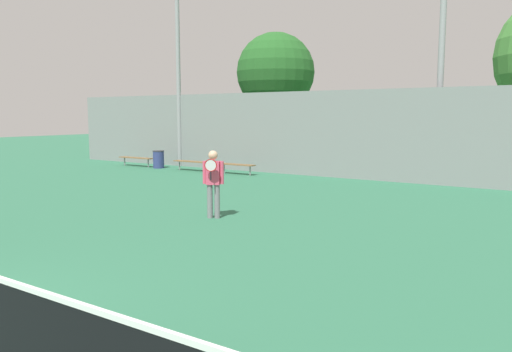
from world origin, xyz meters
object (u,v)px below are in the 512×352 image
(bench_adjacent_court, at_px, (237,165))
(tennis_player, at_px, (213,180))
(bench_by_gate, at_px, (136,158))
(light_pole_near_left, at_px, (443,20))
(light_pole_far_right, at_px, (178,47))
(bench_courtside_near, at_px, (193,162))
(tree_green_broad, at_px, (275,72))
(trash_bin, at_px, (159,159))

(bench_adjacent_court, bearing_deg, tennis_player, -58.02)
(bench_adjacent_court, xyz_separation_m, bench_by_gate, (-6.27, -0.00, 0.00))
(light_pole_near_left, xyz_separation_m, light_pole_far_right, (-12.48, -0.69, -0.11))
(light_pole_near_left, bearing_deg, bench_courtside_near, -169.03)
(bench_adjacent_court, relative_size, tree_green_broad, 0.24)
(tennis_player, bearing_deg, light_pole_far_right, 109.86)
(bench_adjacent_court, bearing_deg, tree_green_broad, 109.26)
(tennis_player, relative_size, bench_adjacent_court, 0.98)
(bench_adjacent_court, height_order, bench_by_gate, same)
(bench_adjacent_court, relative_size, light_pole_far_right, 0.18)
(light_pole_far_right, height_order, trash_bin, light_pole_far_right)
(tennis_player, distance_m, tree_green_broad, 17.76)
(bench_adjacent_court, relative_size, trash_bin, 2.03)
(bench_courtside_near, distance_m, light_pole_near_left, 12.05)
(bench_by_gate, xyz_separation_m, light_pole_near_left, (14.24, 2.03, 5.65))
(tennis_player, relative_size, trash_bin, 1.99)
(tennis_player, bearing_deg, bench_adjacent_court, 96.17)
(light_pole_far_right, xyz_separation_m, trash_bin, (-0.20, -1.33, -5.52))
(tennis_player, height_order, light_pole_far_right, light_pole_far_right)
(bench_by_gate, height_order, trash_bin, trash_bin)
(tennis_player, height_order, bench_courtside_near, tennis_player)
(bench_courtside_near, bearing_deg, light_pole_far_right, 146.74)
(tennis_player, bearing_deg, trash_bin, 114.86)
(light_pole_near_left, distance_m, trash_bin, 14.02)
(trash_bin, xyz_separation_m, tree_green_broad, (2.06, 7.61, 4.62))
(bench_adjacent_court, relative_size, light_pole_near_left, 0.17)
(bench_courtside_near, bearing_deg, trash_bin, 179.87)
(bench_by_gate, height_order, tree_green_broad, tree_green_broad)
(bench_courtside_near, relative_size, trash_bin, 2.50)
(tennis_player, xyz_separation_m, light_pole_near_left, (3.02, 9.93, 5.09))
(light_pole_near_left, xyz_separation_m, trash_bin, (-12.68, -2.02, -5.63))
(bench_adjacent_court, distance_m, trash_bin, 4.72)
(bench_by_gate, bearing_deg, bench_courtside_near, 0.00)
(bench_courtside_near, distance_m, bench_adjacent_court, 2.49)
(trash_bin, bearing_deg, tree_green_broad, 74.85)
(bench_adjacent_court, bearing_deg, trash_bin, 179.94)
(light_pole_far_right, bearing_deg, bench_by_gate, -142.79)
(bench_adjacent_court, bearing_deg, bench_by_gate, -180.00)
(light_pole_far_right, bearing_deg, tree_green_broad, 73.49)
(tennis_player, distance_m, light_pole_far_right, 14.13)
(bench_by_gate, height_order, light_pole_far_right, light_pole_far_right)
(light_pole_near_left, distance_m, light_pole_far_right, 12.50)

